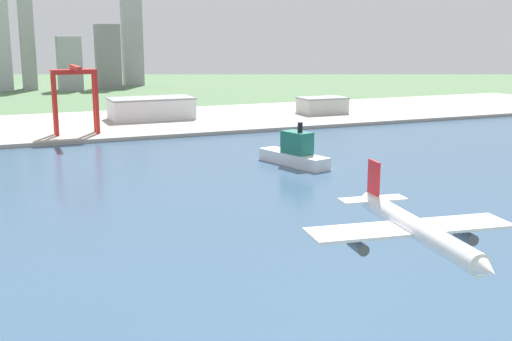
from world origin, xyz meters
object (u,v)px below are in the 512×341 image
object	(u,v)px
warehouse_annex	(322,105)
port_crane_red	(75,85)
ferry_boat	(295,153)
warehouse_main	(151,108)
airplane_landing	(415,229)

from	to	relation	value
warehouse_annex	port_crane_red	bearing A→B (deg)	-170.05
ferry_boat	warehouse_annex	size ratio (longest dim) A/B	1.21
port_crane_red	warehouse_annex	bearing A→B (deg)	9.95
warehouse_annex	warehouse_main	bearing A→B (deg)	171.43
airplane_landing	ferry_boat	distance (m)	209.04
warehouse_main	warehouse_annex	world-z (taller)	warehouse_main
ferry_boat	warehouse_annex	world-z (taller)	ferry_boat
ferry_boat	warehouse_annex	bearing A→B (deg)	57.39
airplane_landing	warehouse_main	world-z (taller)	airplane_landing
warehouse_main	airplane_landing	bearing A→B (deg)	-96.96
airplane_landing	port_crane_red	distance (m)	321.99
ferry_boat	port_crane_red	distance (m)	156.72
airplane_landing	warehouse_annex	xyz separation A→B (m)	(175.96, 355.00, -23.04)
ferry_boat	warehouse_annex	distance (m)	190.95
airplane_landing	warehouse_main	bearing A→B (deg)	83.04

